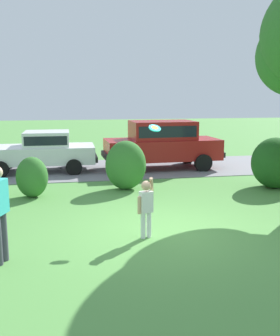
# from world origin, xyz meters

# --- Properties ---
(ground_plane) EXTENTS (80.00, 80.00, 0.00)m
(ground_plane) POSITION_xyz_m (0.00, 0.00, 0.00)
(ground_plane) COLOR #518E42
(driveway_strip) EXTENTS (28.00, 4.40, 0.02)m
(driveway_strip) POSITION_xyz_m (0.00, 7.36, 0.01)
(driveway_strip) COLOR slate
(driveway_strip) RESTS_ON ground
(shrub_centre_left) EXTENTS (0.91, 0.80, 1.18)m
(shrub_centre_left) POSITION_xyz_m (-3.08, 3.43, 0.55)
(shrub_centre_left) COLOR #33702B
(shrub_centre_left) RESTS_ON ground
(shrub_centre) EXTENTS (1.28, 1.03, 1.54)m
(shrub_centre) POSITION_xyz_m (-0.27, 3.89, 0.77)
(shrub_centre) COLOR #33702B
(shrub_centre) RESTS_ON ground
(shrub_centre_right) EXTENTS (1.48, 1.53, 1.61)m
(shrub_centre_right) POSITION_xyz_m (4.42, 3.23, 0.76)
(shrub_centre_right) COLOR #1E511C
(shrub_centre_right) RESTS_ON ground
(parked_sedan) EXTENTS (4.41, 2.12, 1.56)m
(parked_sedan) POSITION_xyz_m (-3.03, 7.36, 0.85)
(parked_sedan) COLOR white
(parked_sedan) RESTS_ON ground
(parked_suv) EXTENTS (4.76, 2.23, 1.92)m
(parked_suv) POSITION_xyz_m (1.68, 7.08, 1.08)
(parked_suv) COLOR maroon
(parked_suv) RESTS_ON ground
(child_thrower) EXTENTS (0.40, 0.35, 1.29)m
(child_thrower) POSITION_xyz_m (-0.49, -0.41, 0.72)
(child_thrower) COLOR white
(child_thrower) RESTS_ON ground
(frisbee) EXTENTS (0.30, 0.26, 0.19)m
(frisbee) POSITION_xyz_m (-0.08, 0.67, 2.18)
(frisbee) COLOR #1EB7B2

